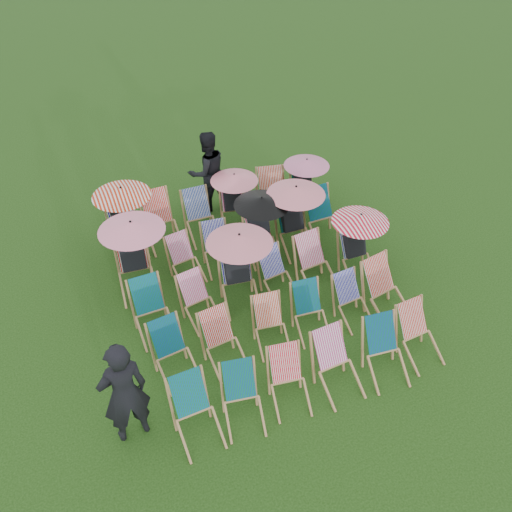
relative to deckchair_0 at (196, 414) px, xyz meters
name	(u,v)px	position (x,y,z in m)	size (l,w,h in m)	color
ground	(262,299)	(1.99, 2.28, -0.47)	(100.00, 100.00, 0.00)	black
deckchair_0	(196,414)	(0.00, 0.00, 0.00)	(0.67, 0.90, 0.94)	#A97E4E
deckchair_1	(243,400)	(0.71, -0.01, -0.03)	(0.70, 0.89, 0.89)	#A97E4E
deckchair_2	(289,381)	(1.49, 0.04, -0.03)	(0.68, 0.87, 0.87)	#A97E4E
deckchair_3	(338,365)	(2.31, 0.00, 0.01)	(0.70, 0.93, 0.96)	#A97E4E
deckchair_4	(386,352)	(3.16, -0.05, 0.00)	(0.70, 0.91, 0.94)	#A97E4E
deckchair_5	(420,335)	(3.88, 0.06, -0.01)	(0.67, 0.88, 0.91)	#A97E4E
deckchair_6	(174,353)	(0.02, 1.23, -0.02)	(0.72, 0.91, 0.91)	#A97E4E
deckchair_7	(223,342)	(0.83, 1.15, -0.02)	(0.70, 0.89, 0.90)	#A97E4E
deckchair_8	(271,326)	(1.71, 1.22, -0.05)	(0.64, 0.83, 0.84)	#A97E4E
deckchair_9	(311,312)	(2.47, 1.24, -0.04)	(0.63, 0.84, 0.87)	#A97E4E
deckchair_10	(353,300)	(3.29, 1.23, -0.05)	(0.63, 0.82, 0.83)	#A97E4E
deckchair_11	(388,291)	(3.93, 1.13, 0.04)	(0.84, 1.04, 1.01)	#A97E4E
deckchair_12	(152,311)	(-0.07, 2.26, 0.00)	(0.67, 0.90, 0.95)	#A97E4E
deckchair_13	(199,301)	(0.78, 2.25, -0.04)	(0.70, 0.87, 0.85)	#A97E4E
deckchair_14	(239,268)	(1.61, 2.45, 0.28)	(1.20, 1.26, 1.42)	#A97E4E
deckchair_15	(278,274)	(2.34, 2.37, -0.05)	(0.68, 0.86, 0.85)	#A97E4E
deckchair_16	(317,264)	(3.11, 2.29, 0.01)	(0.75, 0.96, 0.97)	#A97E4E
deckchair_17	(358,244)	(4.00, 2.33, 0.21)	(1.09, 1.12, 1.29)	#A97E4E
deckchair_18	(134,256)	(-0.06, 3.50, 0.29)	(1.22, 1.28, 1.45)	#A97E4E
deckchair_19	(185,260)	(0.88, 3.44, -0.06)	(0.68, 0.85, 0.83)	#A97E4E
deckchair_20	(218,249)	(1.57, 3.50, -0.04)	(0.63, 0.84, 0.87)	#A97E4E
deckchair_21	(261,227)	(2.49, 3.52, 0.22)	(1.10, 1.15, 1.31)	#A97E4E
deckchair_22	(295,217)	(3.22, 3.50, 0.26)	(1.17, 1.21, 1.39)	#A97E4E
deckchair_23	(324,217)	(3.92, 3.55, 0.04)	(0.70, 0.96, 1.02)	#A97E4E
deckchair_24	(124,219)	(0.04, 4.77, 0.26)	(1.17, 1.23, 1.39)	#A97E4E
deckchair_25	(161,221)	(0.75, 4.71, 0.04)	(0.71, 0.97, 1.03)	#A97E4E
deckchair_26	(201,217)	(1.57, 4.58, 0.01)	(0.64, 0.89, 0.96)	#A97E4E
deckchair_27	(234,199)	(2.36, 4.72, 0.16)	(1.01, 1.07, 1.19)	#A97E4E
deckchair_28	(273,197)	(3.25, 4.64, 0.05)	(0.86, 1.06, 1.03)	#A97E4E
deckchair_29	(305,184)	(4.04, 4.69, 0.16)	(1.00, 1.06, 1.19)	#A97E4E
person_left	(124,393)	(-0.89, 0.38, 0.48)	(0.69, 0.45, 1.90)	black
person_rear	(207,171)	(2.06, 5.54, 0.46)	(0.90, 0.70, 1.85)	black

